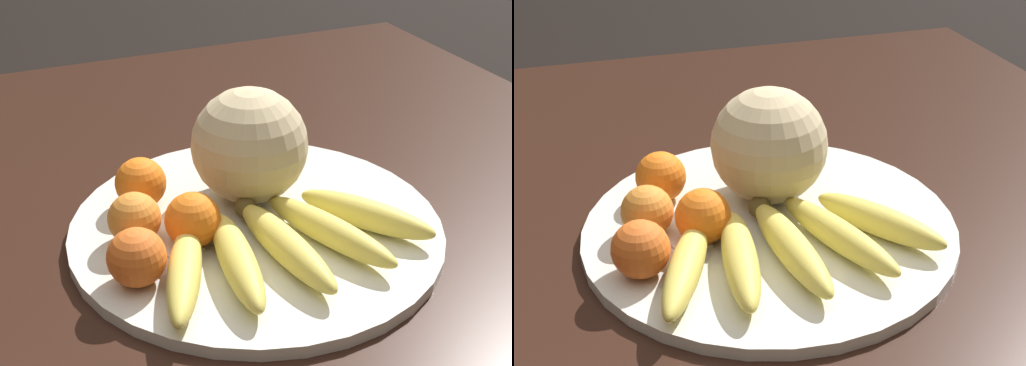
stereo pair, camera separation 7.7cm
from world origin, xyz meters
TOP-DOWN VIEW (x-y plane):
  - kitchen_table at (0.00, 0.00)m, footprint 1.33×1.16m
  - fruit_bowl at (-0.02, -0.01)m, footprint 0.42×0.42m
  - melon at (-0.07, 0.01)m, footprint 0.14×0.14m
  - banana_bunch at (0.05, -0.01)m, footprint 0.19×0.32m
  - orange_front_left at (-0.04, -0.14)m, footprint 0.06×0.06m
  - orange_front_right at (-0.01, -0.09)m, footprint 0.06×0.06m
  - orange_mid_center at (0.04, -0.16)m, footprint 0.06×0.06m
  - orange_back_left at (-0.11, -0.11)m, footprint 0.06×0.06m
  - produce_tag at (-0.03, -0.11)m, footprint 0.10×0.06m

SIDE VIEW (x-z plane):
  - kitchen_table at x=0.00m, z-range 0.29..1.04m
  - fruit_bowl at x=-0.02m, z-range 0.75..0.77m
  - produce_tag at x=-0.03m, z-range 0.77..0.77m
  - banana_bunch at x=0.05m, z-range 0.77..0.80m
  - orange_front_left at x=-0.04m, z-range 0.77..0.82m
  - orange_mid_center at x=0.04m, z-range 0.77..0.83m
  - orange_back_left at x=-0.11m, z-range 0.77..0.83m
  - orange_front_right at x=-0.01m, z-range 0.77..0.83m
  - melon at x=-0.07m, z-range 0.77..0.90m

